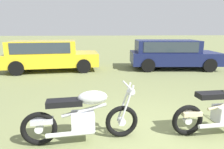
{
  "coord_description": "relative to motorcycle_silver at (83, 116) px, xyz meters",
  "views": [
    {
      "loc": [
        -1.08,
        -3.06,
        1.96
      ],
      "look_at": [
        -0.64,
        1.92,
        0.81
      ],
      "focal_mm": 31.65,
      "sensor_mm": 36.0,
      "label": 1
    }
  ],
  "objects": [
    {
      "name": "ground_plane",
      "position": [
        1.3,
        -0.19,
        -0.48
      ],
      "size": [
        120.0,
        120.0,
        0.0
      ],
      "primitive_type": "plane",
      "color": "olive"
    },
    {
      "name": "car_navy",
      "position": [
        4.0,
        6.37,
        0.36
      ],
      "size": [
        4.41,
        2.21,
        1.43
      ],
      "rotation": [
        0.0,
        0.0,
        -0.09
      ],
      "color": "#161E4C",
      "rests_on": "ground"
    },
    {
      "name": "motorcycle_silver",
      "position": [
        0.0,
        0.0,
        0.0
      ],
      "size": [
        2.06,
        0.66,
        1.02
      ],
      "rotation": [
        0.0,
        0.0,
        0.1
      ],
      "color": "black",
      "rests_on": "ground"
    },
    {
      "name": "car_yellow",
      "position": [
        -1.99,
        6.42,
        0.36
      ],
      "size": [
        4.43,
        2.26,
        1.43
      ],
      "rotation": [
        0.0,
        0.0,
        0.09
      ],
      "color": "gold",
      "rests_on": "ground"
    }
  ]
}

